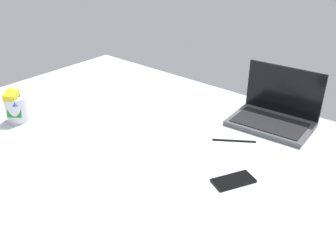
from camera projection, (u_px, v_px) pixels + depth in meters
bed_mattress at (126, 160)px, 150.06cm from camera, size 180.00×140.00×18.00cm
laptop at (274, 114)px, 156.82cm from camera, size 34.65×25.43×23.00cm
snack_cup at (16, 107)px, 157.92cm from camera, size 10.36×9.95×14.70cm
cell_phone at (233, 181)px, 122.13cm from camera, size 12.46×15.56×0.80cm
charger_cable at (234, 141)px, 145.13cm from camera, size 14.43×10.00×0.60cm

